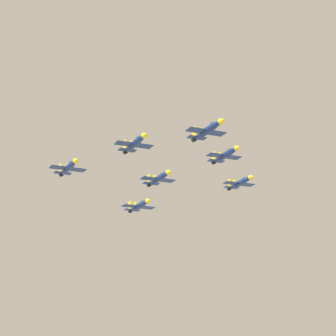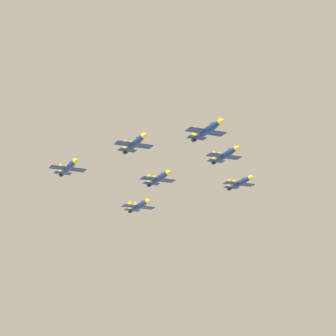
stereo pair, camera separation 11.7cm
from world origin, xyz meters
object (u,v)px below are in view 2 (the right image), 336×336
jet_lead (207,130)px  jet_slot_rear (159,178)px  jet_right_outer (68,167)px  jet_right_wingman (135,143)px  jet_trailing (139,206)px  jet_left_wingman (225,155)px  jet_left_outer (240,183)px

jet_lead → jet_slot_rear: bearing=179.3°
jet_slot_rear → jet_right_outer: bearing=-90.3°
jet_right_wingman → jet_trailing: jet_right_wingman is taller
jet_left_wingman → jet_trailing: 30.59m
jet_left_wingman → jet_trailing: size_ratio=0.96×
jet_left_outer → jet_trailing: jet_left_outer is taller
jet_trailing → jet_right_outer: bearing=-60.5°
jet_right_wingman → jet_trailing: bearing=157.5°
jet_left_outer → jet_right_outer: size_ratio=0.97×
jet_right_wingman → jet_left_outer: 37.39m
jet_left_wingman → jet_trailing: bearing=-156.2°
jet_trailing → jet_left_wingman: bearing=22.0°
jet_right_wingman → jet_trailing: 30.55m
jet_slot_rear → jet_left_wingman: bearing=40.1°
jet_left_outer → jet_right_wingman: bearing=-67.5°
jet_right_wingman → jet_right_outer: size_ratio=1.02×
jet_left_wingman → jet_right_outer: (12.39, 35.22, -3.48)m
jet_left_wingman → jet_left_outer: size_ratio=1.01×
jet_left_wingman → jet_slot_rear: (13.21, 12.06, -3.58)m
jet_lead → jet_right_outer: size_ratio=1.03×
jet_left_outer → jet_slot_rear: (-0.82, 23.16, -1.36)m
jet_lead → jet_trailing: 41.63m
jet_left_outer → jet_trailing: 27.42m
jet_lead → jet_slot_rear: (27.24, 0.96, -3.72)m
jet_left_outer → jet_right_outer: jet_left_outer is taller
jet_right_outer → jet_trailing: size_ratio=0.98×
jet_trailing → jet_right_wingman: bearing=-24.0°
jet_lead → jet_slot_rear: 27.51m
jet_left_wingman → jet_left_outer: 18.03m
jet_lead → jet_slot_rear: jet_lead is taller
jet_lead → jet_left_outer: (28.06, -22.19, -2.36)m
jet_right_wingman → jet_slot_rear: bearing=140.1°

